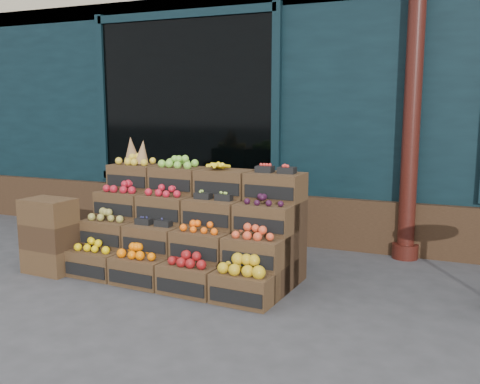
% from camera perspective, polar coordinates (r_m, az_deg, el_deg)
% --- Properties ---
extents(ground, '(60.00, 60.00, 0.00)m').
position_cam_1_polar(ground, '(4.59, -1.15, -12.01)').
color(ground, '#38383A').
rests_on(ground, ground).
extents(shop_facade, '(12.00, 6.24, 4.80)m').
position_cam_1_polar(shop_facade, '(9.21, 12.33, 13.58)').
color(shop_facade, black).
rests_on(shop_facade, ground).
extents(crate_display, '(2.20, 1.17, 1.34)m').
position_cam_1_polar(crate_display, '(5.29, -5.43, -4.49)').
color(crate_display, '#402C19').
rests_on(crate_display, ground).
extents(spare_crates, '(0.52, 0.37, 0.75)m').
position_cam_1_polar(spare_crates, '(5.69, -19.64, -4.41)').
color(spare_crates, '#402C19').
rests_on(spare_crates, ground).
extents(shopkeeper, '(0.87, 0.66, 2.15)m').
position_cam_1_polar(shopkeeper, '(7.61, -6.55, 4.72)').
color(shopkeeper, '#1C6322').
rests_on(shopkeeper, ground).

